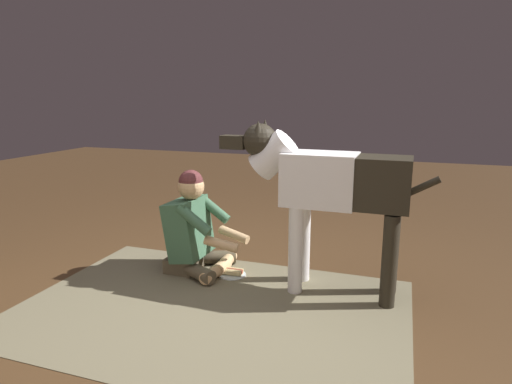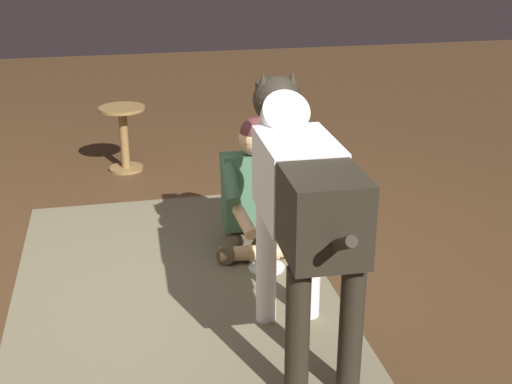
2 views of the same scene
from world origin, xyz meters
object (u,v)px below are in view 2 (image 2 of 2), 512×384
Objects in this scene: person_sitting_on_floor at (256,195)px; hot_dog_on_plate at (267,264)px; round_side_table at (124,133)px; large_dog at (301,190)px.

hot_dog_on_plate is at bearing 178.73° from person_sitting_on_floor.
round_side_table reaches higher than hot_dog_on_plate.
person_sitting_on_floor is 3.81× the size of hot_dog_on_plate.
round_side_table is at bearing 25.51° from person_sitting_on_floor.
round_side_table is (1.93, 0.76, 0.29)m from hot_dog_on_plate.
person_sitting_on_floor is 0.54× the size of large_dog.
hot_dog_on_plate is (-0.33, 0.01, -0.32)m from person_sitting_on_floor.
hot_dog_on_plate is (0.74, -0.02, -0.76)m from large_dog.
person_sitting_on_floor is 1.77m from round_side_table.
large_dog is 2.88× the size of round_side_table.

